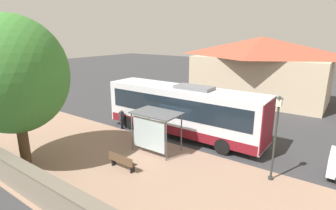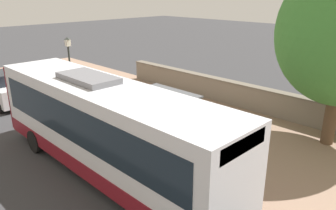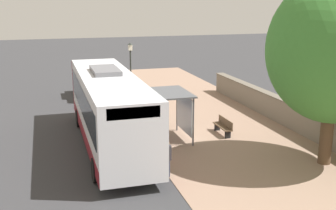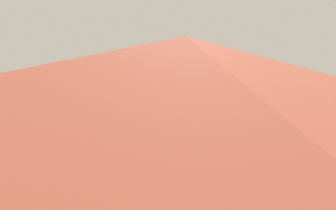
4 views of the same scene
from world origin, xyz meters
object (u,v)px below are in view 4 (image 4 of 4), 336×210
at_px(street_lamp_near, 60,105).
at_px(pedestrian, 184,117).
at_px(bus_shelter, 136,105).
at_px(bench, 133,115).
at_px(bus, 141,114).
at_px(shade_tree, 170,73).

bearing_deg(street_lamp_near, pedestrian, 85.52).
distance_m(bus_shelter, bench, 3.24).
bearing_deg(bus_shelter, pedestrian, 69.87).
distance_m(bus, pedestrian, 4.90).
xyz_separation_m(bus, street_lamp_near, (-2.49, -6.83, 0.65)).
height_order(bus_shelter, street_lamp_near, street_lamp_near).
relative_size(bus_shelter, pedestrian, 1.84).
height_order(street_lamp_near, shade_tree, shade_tree).
distance_m(bench, street_lamp_near, 8.01).
distance_m(bench, shade_tree, 7.26).
xyz_separation_m(bus_shelter, bench, (-2.80, 0.07, -1.63)).
distance_m(bus_shelter, pedestrian, 5.02).
xyz_separation_m(street_lamp_near, shade_tree, (-6.19, 11.88, 2.45)).
relative_size(bus_shelter, bench, 1.67).
bearing_deg(shade_tree, bench, -62.59).
distance_m(bus, street_lamp_near, 7.30).
height_order(bus_shelter, shade_tree, shade_tree).
relative_size(pedestrian, bench, 0.91).
xyz_separation_m(bus_shelter, shade_tree, (-5.41, 5.11, 2.92)).
height_order(bench, street_lamp_near, street_lamp_near).
height_order(pedestrian, street_lamp_near, street_lamp_near).
relative_size(bus, shade_tree, 1.45).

